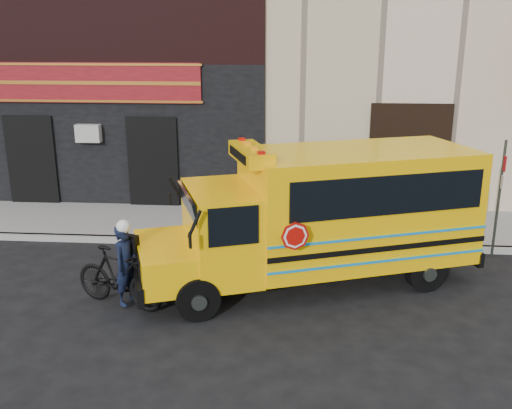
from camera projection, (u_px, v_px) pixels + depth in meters
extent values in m
plane|color=black|center=(247.00, 292.00, 11.37)|extent=(120.00, 120.00, 0.00)
cube|color=#979792|center=(257.00, 243.00, 13.83)|extent=(40.00, 0.20, 0.15)
cube|color=gray|center=(261.00, 224.00, 15.26)|extent=(40.00, 3.00, 0.15)
cube|color=black|center=(92.00, 135.00, 16.43)|extent=(10.00, 0.30, 4.00)
cube|color=black|center=(81.00, 7.00, 15.42)|extent=(10.00, 0.28, 3.00)
cube|color=maroon|center=(85.00, 83.00, 15.83)|extent=(6.50, 0.12, 1.10)
cube|color=black|center=(32.00, 161.00, 16.63)|extent=(1.30, 0.10, 2.50)
cube|color=black|center=(153.00, 163.00, 16.36)|extent=(1.30, 0.10, 2.50)
cylinder|color=black|center=(198.00, 299.00, 10.20)|extent=(0.85, 0.54, 0.80)
cylinder|color=black|center=(182.00, 260.00, 11.95)|extent=(0.85, 0.54, 0.80)
cylinder|color=black|center=(425.00, 271.00, 11.37)|extent=(0.85, 0.54, 0.80)
cylinder|color=black|center=(381.00, 240.00, 13.13)|extent=(0.85, 0.54, 0.80)
cube|color=#FBB705|center=(165.00, 261.00, 10.84)|extent=(1.62, 2.22, 0.70)
cube|color=black|center=(136.00, 276.00, 10.77)|extent=(0.81, 1.97, 0.35)
cube|color=#FBB705|center=(221.00, 231.00, 10.98)|extent=(1.85, 2.38, 1.70)
cube|color=black|center=(191.00, 214.00, 10.72)|extent=(0.67, 1.71, 0.90)
cube|color=#FBB705|center=(357.00, 204.00, 11.62)|extent=(4.98, 3.61, 2.25)
cube|color=black|center=(450.00, 243.00, 12.51)|extent=(0.86, 2.11, 0.30)
cube|color=black|center=(390.00, 195.00, 10.48)|extent=(3.68, 1.37, 0.75)
cube|color=#FBB705|center=(251.00, 154.00, 10.71)|extent=(1.02, 1.67, 0.28)
cylinder|color=#AE0C06|center=(295.00, 236.00, 9.98)|extent=(0.50, 0.21, 0.52)
cylinder|color=#39403B|center=(499.00, 200.00, 12.86)|extent=(0.06, 0.06, 2.73)
cube|color=#AD131F|center=(504.00, 163.00, 12.54)|extent=(0.03, 0.24, 0.34)
cube|color=white|center=(502.00, 182.00, 12.66)|extent=(0.03, 0.24, 0.30)
imported|color=black|center=(119.00, 277.00, 10.66)|extent=(2.00, 1.20, 1.16)
imported|color=black|center=(126.00, 267.00, 10.62)|extent=(0.54, 0.65, 1.54)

